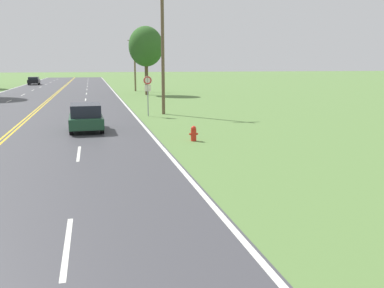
{
  "coord_description": "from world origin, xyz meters",
  "views": [
    {
      "loc": [
        4.36,
        -0.63,
        3.65
      ],
      "look_at": [
        7.35,
        11.47,
        1.2
      ],
      "focal_mm": 38.0,
      "sensor_mm": 36.0,
      "label": 1
    }
  ],
  "objects_px": {
    "traffic_sign": "(148,86)",
    "tree_mid_treeline": "(146,47)",
    "car_dark_green_hatchback_approaching": "(86,117)",
    "car_black_hatchback_mid_near": "(34,81)",
    "fire_hydrant": "(194,133)"
  },
  "relations": [
    {
      "from": "tree_mid_treeline",
      "to": "traffic_sign",
      "type": "bearing_deg",
      "value": -97.36
    },
    {
      "from": "traffic_sign",
      "to": "car_dark_green_hatchback_approaching",
      "type": "relative_size",
      "value": 0.8
    },
    {
      "from": "car_black_hatchback_mid_near",
      "to": "fire_hydrant",
      "type": "bearing_deg",
      "value": -167.87
    },
    {
      "from": "tree_mid_treeline",
      "to": "car_dark_green_hatchback_approaching",
      "type": "distance_m",
      "value": 27.85
    },
    {
      "from": "fire_hydrant",
      "to": "tree_mid_treeline",
      "type": "distance_m",
      "value": 31.38
    },
    {
      "from": "traffic_sign",
      "to": "tree_mid_treeline",
      "type": "bearing_deg",
      "value": 82.64
    },
    {
      "from": "tree_mid_treeline",
      "to": "car_dark_green_hatchback_approaching",
      "type": "height_order",
      "value": "tree_mid_treeline"
    },
    {
      "from": "car_black_hatchback_mid_near",
      "to": "tree_mid_treeline",
      "type": "bearing_deg",
      "value": -152.14
    },
    {
      "from": "tree_mid_treeline",
      "to": "car_black_hatchback_mid_near",
      "type": "xyz_separation_m",
      "value": [
        -16.62,
        29.37,
        -4.95
      ]
    },
    {
      "from": "car_dark_green_hatchback_approaching",
      "to": "car_black_hatchback_mid_near",
      "type": "bearing_deg",
      "value": -171.64
    },
    {
      "from": "fire_hydrant",
      "to": "car_dark_green_hatchback_approaching",
      "type": "distance_m",
      "value": 6.69
    },
    {
      "from": "tree_mid_treeline",
      "to": "car_dark_green_hatchback_approaching",
      "type": "relative_size",
      "value": 2.28
    },
    {
      "from": "traffic_sign",
      "to": "tree_mid_treeline",
      "type": "relative_size",
      "value": 0.35
    },
    {
      "from": "fire_hydrant",
      "to": "car_dark_green_hatchback_approaching",
      "type": "height_order",
      "value": "car_dark_green_hatchback_approaching"
    },
    {
      "from": "fire_hydrant",
      "to": "traffic_sign",
      "type": "height_order",
      "value": "traffic_sign"
    }
  ]
}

